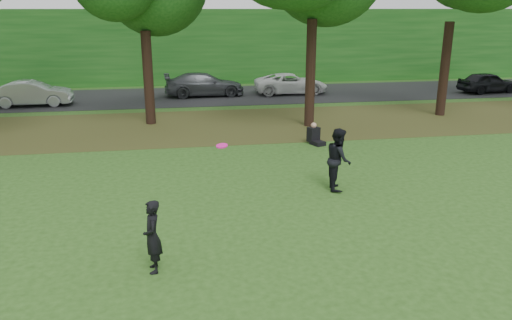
{
  "coord_description": "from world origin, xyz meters",
  "views": [
    {
      "loc": [
        -1.96,
        -8.85,
        5.06
      ],
      "look_at": [
        0.08,
        3.29,
        1.3
      ],
      "focal_mm": 35.0,
      "sensor_mm": 36.0,
      "label": 1
    }
  ],
  "objects": [
    {
      "name": "ground",
      "position": [
        0.0,
        0.0,
        0.0
      ],
      "size": [
        120.0,
        120.0,
        0.0
      ],
      "primitive_type": "plane",
      "color": "#274A17",
      "rests_on": "ground"
    },
    {
      "name": "leaf_litter",
      "position": [
        0.0,
        13.0,
        0.01
      ],
      "size": [
        60.0,
        7.0,
        0.01
      ],
      "primitive_type": "cube",
      "color": "#463219",
      "rests_on": "ground"
    },
    {
      "name": "street",
      "position": [
        0.0,
        21.0,
        0.01
      ],
      "size": [
        70.0,
        7.0,
        0.02
      ],
      "primitive_type": "cube",
      "color": "black",
      "rests_on": "ground"
    },
    {
      "name": "far_hedge",
      "position": [
        0.0,
        27.0,
        2.5
      ],
      "size": [
        70.0,
        3.0,
        5.0
      ],
      "primitive_type": "cube",
      "color": "#164D16",
      "rests_on": "ground"
    },
    {
      "name": "player_left",
      "position": [
        -2.49,
        0.31,
        0.75
      ],
      "size": [
        0.41,
        0.58,
        1.5
      ],
      "primitive_type": "imported",
      "rotation": [
        0.0,
        0.0,
        -1.47
      ],
      "color": "black",
      "rests_on": "ground"
    },
    {
      "name": "player_right",
      "position": [
        2.65,
        4.27,
        0.9
      ],
      "size": [
        0.84,
        0.99,
        1.81
      ],
      "primitive_type": "imported",
      "rotation": [
        0.0,
        0.0,
        1.38
      ],
      "color": "black",
      "rests_on": "ground"
    },
    {
      "name": "parked_cars",
      "position": [
        -2.05,
        20.06,
        0.69
      ],
      "size": [
        41.0,
        3.81,
        1.44
      ],
      "color": "black",
      "rests_on": "street"
    },
    {
      "name": "frisbee",
      "position": [
        -0.91,
        2.12,
        2.04
      ],
      "size": [
        0.36,
        0.36,
        0.08
      ],
      "color": "#F21495",
      "rests_on": "ground"
    },
    {
      "name": "seated_person",
      "position": [
        3.39,
        9.25,
        0.31
      ],
      "size": [
        0.65,
        0.83,
        0.83
      ],
      "rotation": [
        0.0,
        0.0,
        0.37
      ],
      "color": "black",
      "rests_on": "ground"
    }
  ]
}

